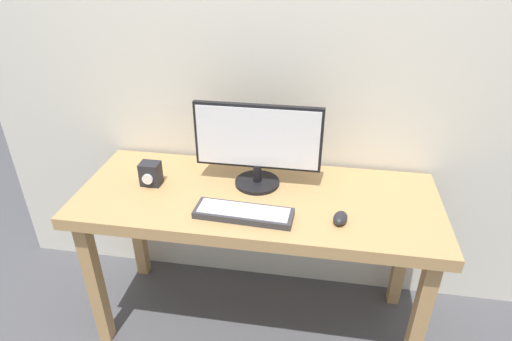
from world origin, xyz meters
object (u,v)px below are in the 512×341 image
Objects in this scene: desk at (257,211)px; mouse at (340,218)px; keyboard_primary at (244,213)px; audio_controller at (151,174)px; monitor at (258,143)px.

mouse is (0.35, -0.15, 0.11)m from desk.
audio_controller is (-0.46, 0.18, 0.04)m from keyboard_primary.
keyboard_primary is at bearing -163.35° from mouse.
keyboard_primary reaches higher than desk.
mouse is (0.37, -0.24, -0.18)m from monitor.
keyboard_primary is (-0.03, -0.17, 0.10)m from desk.
monitor is at bearing 10.26° from audio_controller.
keyboard_primary is (-0.01, -0.26, -0.19)m from monitor.
keyboard_primary is 4.70× the size of mouse.
desk is at bearing 80.82° from keyboard_primary.
monitor is at bearing 97.31° from desk.
audio_controller is (-0.47, -0.09, -0.15)m from monitor.
mouse is 0.85m from audio_controller.
keyboard_primary is at bearing -99.18° from desk.
desk is 14.77× the size of audio_controller.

